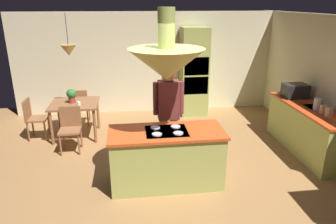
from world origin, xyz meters
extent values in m
plane|color=#9E7042|center=(0.00, 0.00, 0.00)|extent=(8.16, 8.16, 0.00)
cube|color=beige|center=(0.00, 3.45, 1.27)|extent=(6.80, 0.10, 2.55)
cube|color=#A8B259|center=(0.00, -0.20, 0.43)|extent=(1.72, 0.72, 0.87)
cube|color=#D14C1E|center=(0.00, -0.20, 0.89)|extent=(1.78, 0.78, 0.04)
cube|color=black|center=(0.00, -0.20, 0.90)|extent=(0.64, 0.52, 0.01)
cylinder|color=#B2B2B7|center=(-0.16, -0.33, 0.92)|extent=(0.15, 0.15, 0.02)
cylinder|color=#B2B2B7|center=(0.16, -0.33, 0.92)|extent=(0.15, 0.15, 0.02)
cylinder|color=#B2B2B7|center=(-0.16, -0.07, 0.92)|extent=(0.15, 0.15, 0.02)
cylinder|color=#B2B2B7|center=(0.16, -0.07, 0.92)|extent=(0.15, 0.15, 0.02)
cube|color=#A8B259|center=(2.84, 0.60, 0.43)|extent=(0.62, 2.11, 0.87)
cube|color=#D14C1E|center=(2.84, 0.60, 0.89)|extent=(0.66, 2.15, 0.04)
cube|color=#B2B2B7|center=(3.00, 0.60, 0.83)|extent=(0.48, 0.36, 0.16)
cube|color=#A8B259|center=(1.10, 3.05, 1.10)|extent=(0.66, 0.62, 2.20)
cube|color=black|center=(1.10, 2.76, 1.30)|extent=(0.60, 0.04, 0.44)
cube|color=black|center=(1.10, 2.76, 0.82)|extent=(0.60, 0.04, 0.44)
cube|color=#8F5B38|center=(-1.70, 1.90, 0.74)|extent=(0.98, 0.90, 0.04)
cylinder|color=#8F5B38|center=(-2.13, 1.51, 0.36)|extent=(0.06, 0.06, 0.72)
cylinder|color=#8F5B38|center=(-1.27, 1.51, 0.36)|extent=(0.06, 0.06, 0.72)
cylinder|color=#8F5B38|center=(-2.13, 2.29, 0.36)|extent=(0.06, 0.06, 0.72)
cylinder|color=#8F5B38|center=(-1.27, 2.29, 0.36)|extent=(0.06, 0.06, 0.72)
cylinder|color=tan|center=(0.03, 0.46, 0.43)|extent=(0.14, 0.14, 0.86)
cylinder|color=tan|center=(0.21, 0.46, 0.43)|extent=(0.14, 0.14, 0.86)
cube|color=brown|center=(0.12, 0.46, 1.19)|extent=(0.36, 0.22, 0.66)
cylinder|color=brown|center=(-0.10, 0.46, 1.23)|extent=(0.09, 0.09, 0.56)
cylinder|color=brown|center=(0.34, 0.46, 1.23)|extent=(0.09, 0.09, 0.56)
sphere|color=tan|center=(0.12, 0.46, 1.63)|extent=(0.23, 0.23, 0.23)
cone|color=#A8B259|center=(0.00, -0.20, 1.93)|extent=(1.10, 1.10, 0.45)
cylinder|color=#A8B259|center=(0.00, -0.20, 2.43)|extent=(0.24, 0.24, 0.55)
cone|color=#E0B266|center=(-1.70, 1.90, 1.86)|extent=(0.32, 0.32, 0.22)
cylinder|color=black|center=(-1.70, 1.90, 2.27)|extent=(0.01, 0.01, 0.60)
cube|color=#8F5B38|center=(-1.70, 1.15, 0.44)|extent=(0.40, 0.40, 0.04)
cube|color=#8F5B38|center=(-1.70, 1.33, 0.66)|extent=(0.40, 0.04, 0.42)
cylinder|color=#8F5B38|center=(-1.87, 0.98, 0.21)|extent=(0.04, 0.04, 0.43)
cylinder|color=#8F5B38|center=(-1.53, 0.98, 0.21)|extent=(0.04, 0.04, 0.43)
cylinder|color=#8F5B38|center=(-1.87, 1.32, 0.21)|extent=(0.04, 0.04, 0.43)
cylinder|color=#8F5B38|center=(-1.53, 1.32, 0.21)|extent=(0.04, 0.04, 0.43)
cube|color=#8F5B38|center=(-1.70, 2.65, 0.44)|extent=(0.40, 0.40, 0.04)
cube|color=#8F5B38|center=(-1.70, 2.47, 0.66)|extent=(0.40, 0.04, 0.42)
cylinder|color=#8F5B38|center=(-1.53, 2.82, 0.21)|extent=(0.04, 0.04, 0.43)
cylinder|color=#8F5B38|center=(-1.87, 2.82, 0.21)|extent=(0.04, 0.04, 0.43)
cylinder|color=#8F5B38|center=(-1.53, 2.48, 0.21)|extent=(0.04, 0.04, 0.43)
cylinder|color=#8F5B38|center=(-1.87, 2.48, 0.21)|extent=(0.04, 0.04, 0.43)
cube|color=#8F5B38|center=(-2.49, 1.90, 0.44)|extent=(0.40, 0.40, 0.04)
cube|color=#8F5B38|center=(-2.67, 1.90, 0.66)|extent=(0.04, 0.40, 0.42)
cylinder|color=#8F5B38|center=(-2.32, 1.73, 0.21)|extent=(0.04, 0.04, 0.43)
cylinder|color=#8F5B38|center=(-2.32, 2.07, 0.21)|extent=(0.04, 0.04, 0.43)
cylinder|color=#8F5B38|center=(-2.66, 1.73, 0.21)|extent=(0.04, 0.04, 0.43)
cylinder|color=#8F5B38|center=(-2.66, 2.07, 0.21)|extent=(0.04, 0.04, 0.43)
cylinder|color=#99382D|center=(-1.74, 1.91, 0.82)|extent=(0.14, 0.14, 0.12)
sphere|color=#2D722D|center=(-1.74, 1.91, 0.96)|extent=(0.20, 0.20, 0.20)
cylinder|color=white|center=(-1.57, 1.67, 0.81)|extent=(0.07, 0.07, 0.09)
cylinder|color=#E0B78C|center=(2.84, 0.07, 0.99)|extent=(0.13, 0.13, 0.17)
cylinder|color=#E0B78C|center=(2.84, 0.25, 0.98)|extent=(0.11, 0.11, 0.15)
cylinder|color=silver|center=(2.84, 0.43, 1.02)|extent=(0.13, 0.13, 0.22)
cube|color=#232326|center=(2.84, 1.23, 1.05)|extent=(0.46, 0.36, 0.28)
camera|label=1|loc=(-0.54, -4.56, 2.77)|focal=33.40mm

